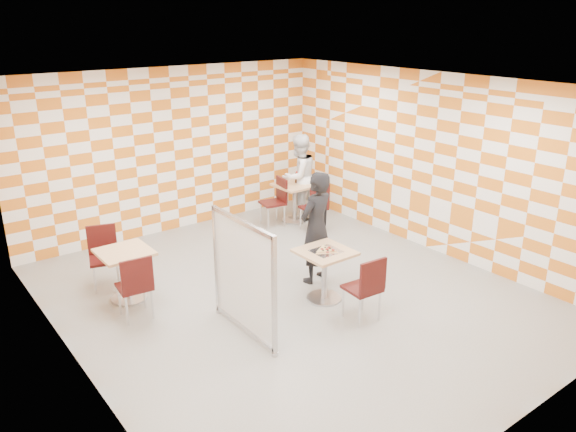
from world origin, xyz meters
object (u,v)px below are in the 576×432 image
at_px(man_dark, 316,228).
at_px(sport_bottle, 286,180).
at_px(second_table, 295,196).
at_px(chair_second_front, 316,204).
at_px(chair_empty_near, 136,283).
at_px(partition, 243,277).
at_px(main_table, 325,267).
at_px(empty_table, 126,267).
at_px(soda_bottle, 297,178).
at_px(chair_second_side, 277,198).
at_px(man_white, 299,177).
at_px(chair_main_front, 367,285).
at_px(chair_empty_far, 103,251).

distance_m(man_dark, sport_bottle, 2.69).
relative_size(second_table, chair_second_front, 0.81).
distance_m(second_table, chair_second_front, 0.73).
height_order(chair_empty_near, partition, partition).
height_order(main_table, second_table, same).
bearing_deg(partition, empty_table, 114.86).
bearing_deg(soda_bottle, partition, -136.98).
height_order(second_table, sport_bottle, sport_bottle).
distance_m(chair_empty_near, man_dark, 2.71).
xyz_separation_m(main_table, chair_second_side, (1.26, 2.86, 0.04)).
bearing_deg(main_table, sport_bottle, 62.32).
bearing_deg(chair_second_front, chair_empty_near, -165.41).
bearing_deg(chair_empty_near, man_white, 24.04).
bearing_deg(sport_bottle, chair_second_side, -163.94).
height_order(chair_empty_near, man_white, man_white).
distance_m(sport_bottle, soda_bottle, 0.23).
height_order(chair_second_front, chair_empty_near, same).
distance_m(chair_second_front, soda_bottle, 0.86).
relative_size(man_white, sport_bottle, 8.41).
bearing_deg(chair_main_front, soda_bottle, 64.75).
bearing_deg(partition, chair_second_front, 35.80).
bearing_deg(soda_bottle, man_dark, -122.22).
bearing_deg(partition, chair_empty_near, 129.60).
relative_size(chair_second_side, man_white, 0.55).
xyz_separation_m(chair_main_front, chair_second_front, (1.58, 2.90, 0.00)).
distance_m(second_table, partition, 4.22).
relative_size(man_dark, sport_bottle, 8.58).
relative_size(empty_table, sport_bottle, 3.75).
relative_size(chair_empty_near, man_dark, 0.54).
height_order(chair_second_front, man_white, man_white).
relative_size(empty_table, soda_bottle, 3.26).
distance_m(main_table, chair_empty_far, 3.28).
bearing_deg(chair_empty_near, chair_second_side, 26.49).
bearing_deg(sport_bottle, empty_table, -161.73).
height_order(main_table, man_dark, man_dark).
xyz_separation_m(chair_empty_near, man_white, (4.21, 1.88, 0.30)).
bearing_deg(man_dark, chair_empty_near, -21.41).
distance_m(chair_second_front, man_white, 0.94).
relative_size(chair_main_front, partition, 0.60).
relative_size(chair_second_front, sport_bottle, 4.62).
bearing_deg(main_table, soda_bottle, 58.50).
xyz_separation_m(chair_second_side, man_white, (0.60, 0.08, 0.30)).
xyz_separation_m(chair_second_side, man_dark, (-0.97, -2.31, 0.31)).
xyz_separation_m(chair_empty_near, sport_bottle, (3.89, 1.88, 0.29)).
bearing_deg(sport_bottle, partition, -134.29).
xyz_separation_m(chair_empty_near, partition, (0.94, -1.14, 0.25)).
height_order(chair_main_front, chair_second_front, same).
bearing_deg(man_dark, sport_bottle, -127.97).
bearing_deg(chair_second_front, sport_bottle, 94.03).
relative_size(man_dark, soda_bottle, 7.46).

